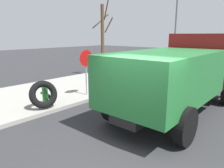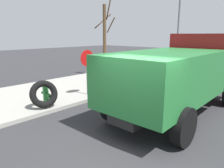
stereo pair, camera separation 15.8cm
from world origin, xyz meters
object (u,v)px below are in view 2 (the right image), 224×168
fire_hydrant (46,93)px  stop_sign (87,64)px  bare_tree (105,39)px  dump_truck_green (182,71)px  loose_tire (44,94)px  street_light_pole (178,26)px

fire_hydrant → stop_sign: stop_sign is taller
fire_hydrant → stop_sign: 2.31m
bare_tree → stop_sign: bearing=-144.4°
stop_sign → bare_tree: 5.35m
stop_sign → dump_truck_green: 4.25m
fire_hydrant → bare_tree: bearing=24.0°
loose_tire → dump_truck_green: dump_truck_green is taller
fire_hydrant → bare_tree: bare_tree is taller
loose_tire → stop_sign: 2.56m
stop_sign → street_light_pole: size_ratio=0.31×
fire_hydrant → stop_sign: (2.07, -0.22, 1.01)m
bare_tree → street_light_pole: bearing=-34.5°
loose_tire → dump_truck_green: (3.65, -3.87, 0.91)m
loose_tire → bare_tree: 7.66m
stop_sign → bare_tree: size_ratio=0.42×
bare_tree → street_light_pole: 5.61m
bare_tree → loose_tire: bearing=-154.1°
dump_truck_green → bare_tree: 7.79m
loose_tire → dump_truck_green: size_ratio=0.15×
dump_truck_green → street_light_pole: 8.76m
street_light_pole → dump_truck_green: bearing=-152.4°
fire_hydrant → dump_truck_green: (3.33, -4.28, 1.00)m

